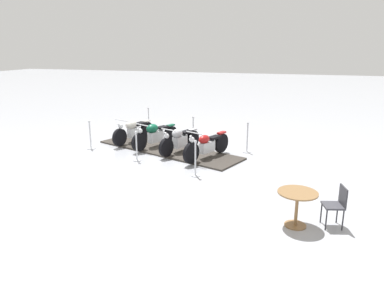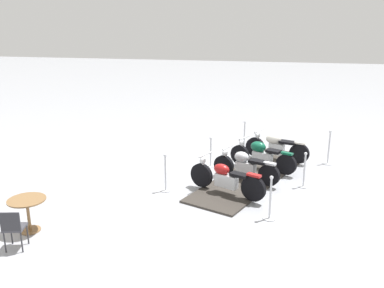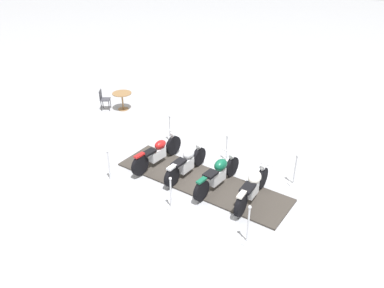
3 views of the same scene
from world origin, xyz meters
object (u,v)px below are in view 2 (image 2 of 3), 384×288
Objects in this scene: motorcycle_maroon at (225,178)px; stanchion_right_rear at (165,178)px; cafe_chair_near_table at (13,227)px; cafe_table at (27,207)px; motorcycle_cream at (276,146)px; stanchion_left_mid at (304,175)px; stanchion_right_front at (244,140)px; stanchion_left_front at (328,154)px; motorcycle_forest at (261,155)px; motorcycle_chrome at (245,166)px; stanchion_right_mid at (211,156)px; stanchion_left_rear at (270,205)px.

stanchion_right_rear reaches higher than motorcycle_maroon.
cafe_chair_near_table is at bearing 60.20° from stanchion_right_rear.
stanchion_right_rear is 3.73m from cafe_table.
motorcycle_cream is 2.37m from stanchion_left_mid.
motorcycle_maroon is (1.22, 3.29, -0.04)m from motorcycle_cream.
stanchion_right_front is 0.93× the size of stanchion_left_front.
stanchion_left_front is at bearing -127.88° from motorcycle_forest.
motorcycle_forest is (0.42, 1.09, -0.01)m from motorcycle_cream.
stanchion_right_front is (-0.02, -4.45, -0.16)m from motorcycle_maroon.
cafe_table is at bearing 70.74° from motorcycle_forest.
motorcycle_cream is 1.87× the size of stanchion_left_front.
stanchion_right_rear is 5.77m from stanchion_left_front.
motorcycle_maroon reaches higher than stanchion_left_mid.
motorcycle_maroon reaches higher than cafe_chair_near_table.
stanchion_left_front is at bearing -160.76° from motorcycle_cream.
motorcycle_maroon is at bearing 27.60° from stanchion_left_mid.
motorcycle_chrome is 3.38m from stanchion_right_front.
motorcycle_maroon is at bearing -143.02° from cafe_table.
motorcycle_cream is 1.17m from motorcycle_forest.
motorcycle_cream is 2.01× the size of stanchion_right_front.
stanchion_right_mid is (1.23, -1.08, -0.13)m from motorcycle_chrome.
cafe_table is at bearing 19.18° from stanchion_left_rear.
motorcycle_cream is 1.94× the size of stanchion_left_rear.
stanchion_right_mid reaches higher than motorcycle_forest.
stanchion_right_front is 5.77m from stanchion_left_rear.
stanchion_left_rear is at bearing 120.96° from motorcycle_forest.
stanchion_right_rear is at bearing 17.65° from stanchion_left_mid.
motorcycle_cream is at bearing -129.60° from cafe_table.
motorcycle_forest is 1.17m from motorcycle_chrome.
stanchion_left_rear is at bearing 121.70° from stanchion_right_mid.
motorcycle_forest is at bearing -40.53° from stanchion_left_mid.
motorcycle_cream is 2.39× the size of cafe_chair_near_table.
stanchion_right_mid is 0.92× the size of stanchion_left_rear.
stanchion_right_front is at bearing -20.32° from stanchion_left_front.
stanchion_right_front is at bearing -27.60° from motorcycle_cream.
stanchion_left_mid is 7.65m from cafe_chair_near_table.
stanchion_left_mid is 0.94× the size of stanchion_left_rear.
cafe_table is (3.17, 5.18, 0.21)m from stanchion_right_mid.
stanchion_left_rear reaches higher than cafe_chair_near_table.
motorcycle_cream is 2.58× the size of cafe_table.
stanchion_right_rear is 0.98× the size of stanchion_left_rear.
motorcycle_forest is at bearing -132.64° from cafe_table.
motorcycle_cream is at bearing 2.69° from stanchion_left_front.
motorcycle_maroon is at bearing 110.68° from stanchion_right_mid.
stanchion_left_rear is 5.56m from cafe_table.
stanchion_left_front is 1.28× the size of cafe_chair_near_table.
stanchion_right_rear is at bearing 26.77° from motorcycle_maroon.
stanchion_left_mid is at bearing 121.70° from stanchion_right_front.
stanchion_right_rear is 1.05× the size of stanchion_left_mid.
motorcycle_forest is 2.56× the size of cafe_table.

